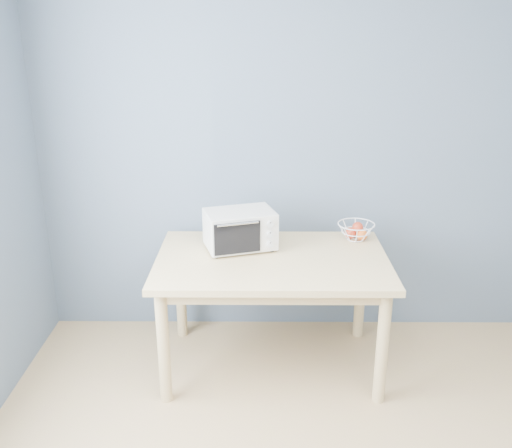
{
  "coord_description": "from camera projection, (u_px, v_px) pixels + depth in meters",
  "views": [
    {
      "loc": [
        -0.51,
        -1.47,
        2.1
      ],
      "look_at": [
        -0.54,
        1.8,
        0.93
      ],
      "focal_mm": 40.0,
      "sensor_mm": 36.0,
      "label": 1
    }
  ],
  "objects": [
    {
      "name": "toaster_oven",
      "position": [
        238.0,
        229.0,
        3.53
      ],
      "size": [
        0.48,
        0.41,
        0.25
      ],
      "rotation": [
        0.0,
        0.0,
        0.3
      ],
      "color": "beige",
      "rests_on": "dining_table"
    },
    {
      "name": "room",
      "position": [
        436.0,
        314.0,
        1.65
      ],
      "size": [
        4.01,
        4.51,
        2.61
      ],
      "color": "#A5815B",
      "rests_on": "ground"
    },
    {
      "name": "fruit_basket",
      "position": [
        356.0,
        231.0,
        3.7
      ],
      "size": [
        0.27,
        0.27,
        0.12
      ],
      "rotation": [
        0.0,
        0.0,
        -0.1
      ],
      "color": "white",
      "rests_on": "dining_table"
    },
    {
      "name": "dining_table",
      "position": [
        272.0,
        273.0,
        3.47
      ],
      "size": [
        1.4,
        0.9,
        0.75
      ],
      "color": "#E3C288",
      "rests_on": "ground"
    }
  ]
}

